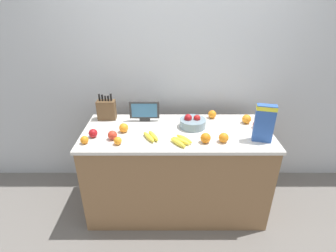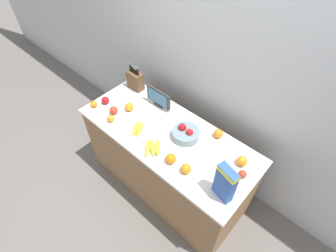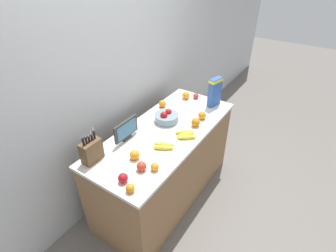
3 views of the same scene
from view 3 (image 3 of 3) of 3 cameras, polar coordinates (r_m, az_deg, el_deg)
name	(u,v)px [view 3 (image 3 of 3)]	position (r m, az deg, el deg)	size (l,w,h in m)	color
ground_plane	(166,192)	(3.19, -0.54, -14.26)	(14.00, 14.00, 0.00)	slate
wall_back	(117,79)	(2.71, -11.12, 10.00)	(9.00, 0.06, 2.60)	silver
counter	(165,164)	(2.86, -0.59, -8.30)	(1.74, 0.74, 0.90)	olive
knife_block	(92,151)	(2.26, -16.32, -5.19)	(0.18, 0.09, 0.31)	brown
small_monitor	(126,130)	(2.43, -9.11, -0.76)	(0.29, 0.03, 0.20)	#2D2D2D
cereal_box	(215,91)	(2.97, 10.15, 7.52)	(0.17, 0.10, 0.33)	#2D56A8
fruit_bowl	(166,117)	(2.70, -0.34, 1.93)	(0.25, 0.25, 0.13)	gray
banana_bunch_left	(164,146)	(2.35, -0.94, -4.36)	(0.17, 0.21, 0.04)	yellow
banana_bunch_right	(186,135)	(2.50, 3.84, -1.87)	(0.21, 0.23, 0.04)	yellow
apple_near_bananas	(123,178)	(2.06, -9.77, -11.09)	(0.08, 0.08, 0.08)	#A31419
apple_rightmost	(141,166)	(2.13, -5.80, -8.72)	(0.08, 0.08, 0.08)	red
apple_by_knife_block	(196,96)	(3.15, 6.09, 6.50)	(0.07, 0.07, 0.07)	red
orange_back_center	(155,167)	(2.13, -2.91, -8.84)	(0.07, 0.07, 0.07)	orange
orange_by_cereal	(162,104)	(2.95, -1.21, 4.87)	(0.08, 0.08, 0.08)	orange
orange_front_center	(186,95)	(3.13, 3.92, 6.69)	(0.09, 0.09, 0.09)	orange
orange_mid_left	(202,115)	(2.76, 7.42, 2.32)	(0.08, 0.08, 0.08)	orange
orange_mid_right	(135,155)	(2.24, -7.26, -6.23)	(0.09, 0.09, 0.09)	orange
orange_front_left	(196,122)	(2.64, 6.04, 0.81)	(0.09, 0.09, 0.09)	orange
orange_near_bowl	(130,188)	(1.99, -8.22, -13.25)	(0.07, 0.07, 0.07)	orange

